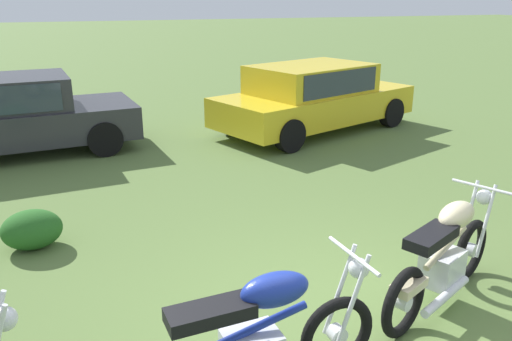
{
  "coord_description": "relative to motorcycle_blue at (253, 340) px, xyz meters",
  "views": [
    {
      "loc": [
        -2.04,
        -3.3,
        2.81
      ],
      "look_at": [
        -0.05,
        2.12,
        0.84
      ],
      "focal_mm": 36.26,
      "sensor_mm": 36.0,
      "label": 1
    }
  ],
  "objects": [
    {
      "name": "motorcycle_cream",
      "position": [
        2.1,
        0.53,
        0.0
      ],
      "size": [
        1.84,
        1.09,
        1.02
      ],
      "rotation": [
        0.0,
        0.0,
        0.44
      ],
      "color": "black",
      "rests_on": "ground"
    },
    {
      "name": "ground_plane",
      "position": [
        1.0,
        0.4,
        -0.49
      ],
      "size": [
        120.0,
        120.0,
        0.0
      ],
      "primitive_type": "plane",
      "color": "#567038"
    },
    {
      "name": "car_yellow",
      "position": [
        3.9,
        6.96,
        0.31
      ],
      "size": [
        4.88,
        3.25,
        1.43
      ],
      "rotation": [
        0.0,
        0.0,
        0.34
      ],
      "color": "gold",
      "rests_on": "ground"
    },
    {
      "name": "motorcycle_blue",
      "position": [
        0.0,
        0.0,
        0.0
      ],
      "size": [
        2.13,
        0.64,
        1.02
      ],
      "rotation": [
        0.0,
        0.0,
        0.06
      ],
      "color": "black",
      "rests_on": "ground"
    },
    {
      "name": "shrub_low",
      "position": [
        -1.6,
        3.12,
        -0.26
      ],
      "size": [
        0.68,
        0.56,
        0.46
      ],
      "color": "#235A1E",
      "rests_on": "ground"
    },
    {
      "name": "car_charcoal",
      "position": [
        -2.17,
        7.3,
        0.31
      ],
      "size": [
        4.64,
        2.25,
        1.43
      ],
      "rotation": [
        0.0,
        0.0,
        0.09
      ],
      "color": "#2D2D33",
      "rests_on": "ground"
    }
  ]
}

